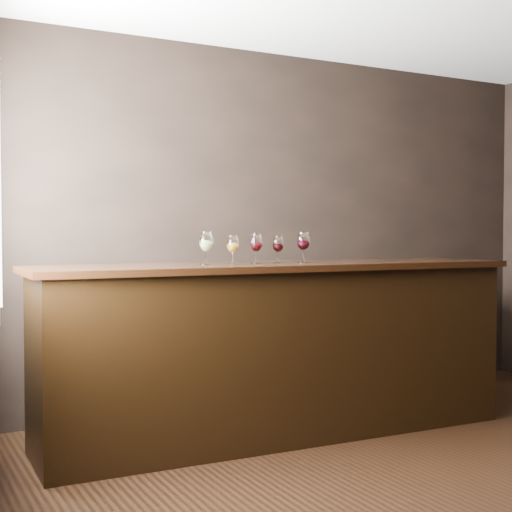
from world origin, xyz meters
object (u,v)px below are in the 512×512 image
bar_counter (279,353)px  glass_red_a (256,243)px  back_bar_shelf (293,342)px  glass_red_c (303,242)px  glass_amber (233,245)px  glass_red_b (278,245)px  glass_white (206,242)px

bar_counter → glass_red_a: glass_red_a is taller
bar_counter → back_bar_shelf: 0.87m
back_bar_shelf → glass_red_c: bearing=-115.7°
back_bar_shelf → glass_red_c: (-0.35, -0.72, 0.80)m
glass_amber → glass_red_c: size_ratio=0.89×
back_bar_shelf → glass_red_b: (-0.51, -0.67, 0.79)m
bar_counter → glass_red_a: bearing=177.4°
glass_white → glass_amber: size_ratio=1.12×
bar_counter → glass_red_c: (0.17, -0.03, 0.74)m
bar_counter → glass_red_c: glass_red_c is taller
bar_counter → glass_amber: 0.81m
back_bar_shelf → glass_red_a: (-0.69, -0.68, 0.80)m
bar_counter → glass_white: glass_white is taller
glass_red_c → glass_amber: bearing=177.6°
back_bar_shelf → glass_red_c: glass_red_c is taller
glass_red_b → glass_red_c: (0.17, -0.05, 0.02)m
bar_counter → glass_red_b: (0.00, 0.02, 0.72)m
glass_red_a → glass_red_b: (0.17, 0.01, -0.01)m
glass_white → glass_red_a: bearing=-3.6°
back_bar_shelf → bar_counter: bearing=-126.8°
glass_red_b → glass_white: bearing=178.7°
glass_amber → glass_red_c: bearing=-2.4°
glass_white → glass_red_b: size_ratio=1.16×
glass_red_b → bar_counter: bearing=-97.9°
glass_amber → glass_red_a: glass_red_a is taller
glass_white → glass_amber: 0.17m
bar_counter → glass_white: bearing=178.1°
back_bar_shelf → glass_red_a: bearing=-135.3°
glass_white → glass_red_a: size_ratio=1.06×
glass_red_b → glass_red_c: bearing=-17.5°
glass_red_c → glass_red_a: bearing=172.9°
back_bar_shelf → glass_white: glass_white is taller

